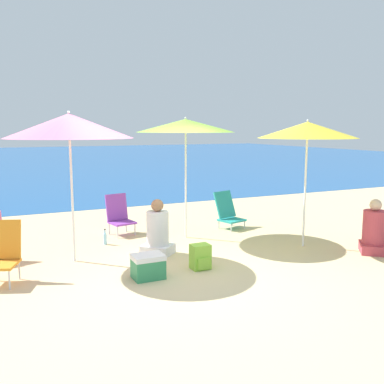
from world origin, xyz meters
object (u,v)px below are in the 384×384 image
Objects in this scene: beach_umbrella_pink at (69,126)px; person_seated_far at (374,231)px; beach_chair_orange at (2,252)px; cooler_box at (148,266)px; beach_umbrella_lime at (186,126)px; beach_umbrella_yellow at (307,130)px; beach_chair_teal at (228,211)px; water_bottle at (105,238)px; backpack_lime at (200,257)px; beach_chair_purple at (119,214)px; person_seated_near at (158,232)px.

beach_umbrella_pink is 2.55× the size of person_seated_far.
cooler_box is at bearing -0.11° from beach_chair_orange.
beach_umbrella_lime reaches higher than cooler_box.
beach_umbrella_pink is at bearing 167.80° from beach_umbrella_yellow.
beach_umbrella_yellow is at bearing -12.20° from beach_umbrella_pink.
beach_chair_teal is 0.83× the size of person_seated_far.
beach_umbrella_lime is 8.05× the size of water_bottle.
beach_chair_teal is 2.79m from backpack_lime.
person_seated_far is at bearing -42.56° from beach_umbrella_lime.
backpack_lime is at bearing -149.66° from person_seated_far.
beach_chair_purple is at bearing 63.26° from beach_chair_orange.
water_bottle is at bearing 169.27° from beach_chair_teal.
beach_chair_teal is at bearing 105.25° from beach_umbrella_yellow.
person_seated_near is 1.01× the size of person_seated_far.
beach_chair_purple is 2.95m from beach_chair_orange.
water_bottle is at bearing -171.97° from person_seated_far.
beach_umbrella_lime is 2.14m from person_seated_near.
beach_chair_orange is 2.19m from water_bottle.
cooler_box is (-3.07, -0.40, -1.90)m from beach_umbrella_yellow.
person_seated_near is (-2.03, -1.20, 0.03)m from beach_chair_teal.
beach_chair_orange is 0.91× the size of person_seated_far.
water_bottle is (-2.70, -0.24, -0.24)m from beach_chair_teal.
beach_umbrella_lime is 2.56m from water_bottle.
cooler_box is (-0.85, -0.06, -0.01)m from backpack_lime.
person_seated_near is at bearing -94.30° from beach_chair_purple.
beach_chair_orange is (-1.05, -0.53, -1.71)m from beach_umbrella_pink.
beach_umbrella_lime reaches higher than person_seated_far.
person_seated_near is at bearing -8.07° from beach_umbrella_pink.
beach_umbrella_yellow is 5.12× the size of cooler_box.
cooler_box is (-2.56, -2.26, -0.18)m from beach_chair_teal.
beach_umbrella_pink reaches higher than beach_chair_teal.
person_seated_far is at bearing -31.13° from water_bottle.
person_seated_near reaches higher than cooler_box.
beach_chair_purple is at bearing 54.83° from person_seated_near.
beach_chair_orange is 2.24× the size of backpack_lime.
person_seated_near is at bearing 28.91° from beach_chair_orange.
beach_chair_teal is at bearing 52.05° from backpack_lime.
beach_chair_teal is at bearing 155.64° from person_seated_far.
beach_chair_orange is at bearing 166.42° from backpack_lime.
cooler_box is at bearing -159.51° from person_seated_near.
beach_umbrella_pink is (-2.22, -0.62, -0.01)m from beach_umbrella_lime.
beach_umbrella_yellow reaches higher than backpack_lime.
beach_umbrella_pink is at bearing -139.42° from beach_chair_purple.
beach_umbrella_pink reaches higher than beach_umbrella_yellow.
beach_umbrella_lime reaches higher than beach_chair_teal.
beach_chair_orange reaches higher than cooler_box.
beach_umbrella_lime is 5.25× the size of cooler_box.
water_bottle is at bearing 153.24° from beach_umbrella_yellow.
backpack_lime is (2.71, -0.66, -0.24)m from beach_chair_orange.
beach_umbrella_lime is at bearing 0.22° from person_seated_near.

